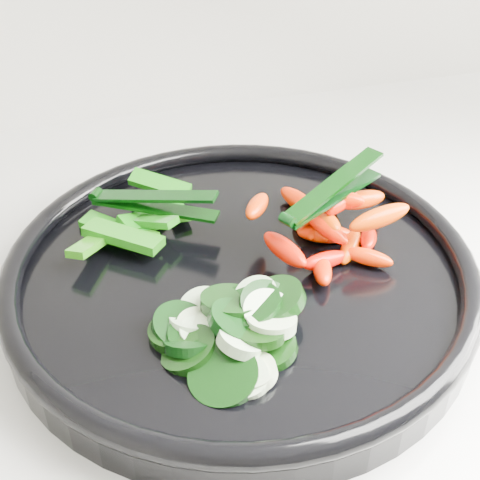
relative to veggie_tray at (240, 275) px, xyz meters
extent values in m
cylinder|color=black|center=(0.00, 0.00, -0.01)|extent=(0.42, 0.42, 0.02)
torus|color=black|center=(0.00, 0.00, 0.01)|extent=(0.43, 0.43, 0.02)
cylinder|color=black|center=(-0.04, -0.11, 0.01)|extent=(0.06, 0.06, 0.03)
cylinder|color=#DFFAC8|center=(-0.03, -0.11, 0.01)|extent=(0.04, 0.04, 0.02)
cylinder|color=black|center=(-0.06, -0.07, 0.01)|extent=(0.04, 0.04, 0.03)
cylinder|color=beige|center=(-0.05, -0.05, 0.01)|extent=(0.04, 0.04, 0.02)
cylinder|color=black|center=(-0.06, -0.05, 0.01)|extent=(0.05, 0.05, 0.03)
cylinder|color=beige|center=(-0.05, -0.07, 0.01)|extent=(0.04, 0.04, 0.02)
cylinder|color=black|center=(0.00, -0.09, 0.01)|extent=(0.05, 0.05, 0.02)
cylinder|color=#DFF3C2|center=(-0.02, -0.11, 0.01)|extent=(0.04, 0.04, 0.02)
cylinder|color=black|center=(-0.04, -0.05, 0.01)|extent=(0.05, 0.05, 0.02)
cylinder|color=beige|center=(-0.04, -0.04, 0.01)|extent=(0.05, 0.05, 0.02)
cylinder|color=black|center=(-0.06, -0.06, 0.01)|extent=(0.06, 0.06, 0.02)
cylinder|color=beige|center=(-0.06, -0.06, 0.01)|extent=(0.05, 0.04, 0.01)
cylinder|color=black|center=(-0.05, -0.07, 0.01)|extent=(0.06, 0.06, 0.02)
cylinder|color=beige|center=(-0.05, -0.06, 0.01)|extent=(0.04, 0.04, 0.01)
cylinder|color=black|center=(-0.06, -0.08, 0.01)|extent=(0.05, 0.05, 0.02)
cylinder|color=beige|center=(-0.05, -0.06, 0.01)|extent=(0.04, 0.04, 0.02)
cylinder|color=black|center=(0.01, -0.06, 0.02)|extent=(0.07, 0.07, 0.03)
cylinder|color=beige|center=(0.00, -0.05, 0.02)|extent=(0.04, 0.04, 0.02)
cylinder|color=black|center=(-0.02, -0.05, 0.02)|extent=(0.06, 0.06, 0.02)
cylinder|color=beige|center=(-0.02, -0.06, 0.02)|extent=(0.03, 0.03, 0.02)
cylinder|color=black|center=(-0.02, -0.07, 0.02)|extent=(0.06, 0.06, 0.03)
cylinder|color=#B2D0A7|center=(-0.03, -0.09, 0.02)|extent=(0.03, 0.04, 0.02)
cylinder|color=black|center=(0.00, -0.06, 0.02)|extent=(0.06, 0.05, 0.03)
cylinder|color=#DAF3C3|center=(0.00, -0.07, 0.02)|extent=(0.05, 0.05, 0.03)
cylinder|color=black|center=(-0.01, -0.06, 0.02)|extent=(0.06, 0.06, 0.02)
cylinder|color=beige|center=(0.00, -0.05, 0.02)|extent=(0.04, 0.04, 0.02)
cylinder|color=black|center=(-0.01, -0.09, 0.02)|extent=(0.04, 0.04, 0.02)
cylinder|color=beige|center=(0.00, -0.08, 0.02)|extent=(0.05, 0.05, 0.02)
ellipsoid|color=#DE5600|center=(0.09, -0.01, 0.01)|extent=(0.04, 0.04, 0.02)
ellipsoid|color=#F10F00|center=(0.07, -0.02, 0.01)|extent=(0.05, 0.02, 0.02)
ellipsoid|color=#FF1200|center=(0.10, -0.02, 0.01)|extent=(0.04, 0.04, 0.02)
ellipsoid|color=#E85B00|center=(0.07, 0.03, 0.01)|extent=(0.03, 0.05, 0.03)
ellipsoid|color=#E91200|center=(0.11, 0.00, 0.01)|extent=(0.03, 0.04, 0.02)
ellipsoid|color=#EE2E00|center=(0.07, 0.03, 0.01)|extent=(0.04, 0.05, 0.02)
ellipsoid|color=#FD2900|center=(0.06, -0.03, 0.01)|extent=(0.03, 0.04, 0.02)
ellipsoid|color=#F25000|center=(0.08, 0.02, 0.01)|extent=(0.05, 0.03, 0.03)
ellipsoid|color=red|center=(0.10, 0.07, 0.01)|extent=(0.02, 0.05, 0.02)
ellipsoid|color=#FF2700|center=(0.08, 0.07, 0.01)|extent=(0.03, 0.05, 0.02)
ellipsoid|color=red|center=(0.03, -0.01, 0.03)|extent=(0.03, 0.06, 0.02)
ellipsoid|color=#ED1900|center=(0.09, 0.04, 0.03)|extent=(0.03, 0.06, 0.03)
ellipsoid|color=#E53C00|center=(0.08, 0.02, 0.03)|extent=(0.02, 0.05, 0.03)
ellipsoid|color=#FF2800|center=(0.07, 0.00, 0.03)|extent=(0.03, 0.05, 0.02)
ellipsoid|color=#F42500|center=(0.06, 0.03, 0.03)|extent=(0.04, 0.03, 0.02)
ellipsoid|color=#E95600|center=(0.12, 0.04, 0.03)|extent=(0.05, 0.03, 0.02)
ellipsoid|color=#F33600|center=(0.09, 0.02, 0.04)|extent=(0.05, 0.04, 0.03)
ellipsoid|color=red|center=(0.02, 0.03, 0.04)|extent=(0.04, 0.04, 0.02)
ellipsoid|color=#F41300|center=(0.09, 0.02, 0.04)|extent=(0.04, 0.03, 0.02)
ellipsoid|color=#F54B00|center=(0.11, -0.01, 0.04)|extent=(0.06, 0.02, 0.02)
cube|color=#0D6809|center=(-0.06, 0.08, 0.01)|extent=(0.03, 0.05, 0.02)
cube|color=#0E6E0A|center=(-0.06, 0.08, 0.01)|extent=(0.07, 0.05, 0.03)
cube|color=#20700A|center=(-0.03, 0.09, 0.01)|extent=(0.02, 0.05, 0.02)
cube|color=#09620B|center=(-0.06, 0.09, 0.01)|extent=(0.06, 0.03, 0.02)
cube|color=#21700A|center=(-0.09, 0.08, 0.01)|extent=(0.05, 0.05, 0.01)
cube|color=#1D6609|center=(-0.08, 0.07, 0.01)|extent=(0.04, 0.06, 0.03)
cube|color=#09640D|center=(-0.06, 0.07, 0.02)|extent=(0.04, 0.05, 0.02)
cube|color=#1E6B0A|center=(-0.11, 0.05, 0.02)|extent=(0.04, 0.04, 0.02)
cube|color=#186309|center=(-0.08, 0.05, 0.02)|extent=(0.07, 0.06, 0.01)
cube|color=#0F6A0A|center=(-0.04, 0.12, 0.02)|extent=(0.06, 0.05, 0.02)
cylinder|color=black|center=(0.04, -0.01, 0.05)|extent=(0.01, 0.01, 0.01)
cube|color=black|center=(0.08, 0.02, 0.05)|extent=(0.10, 0.07, 0.00)
cube|color=black|center=(0.08, 0.02, 0.06)|extent=(0.10, 0.07, 0.02)
cylinder|color=black|center=(-0.10, 0.11, 0.03)|extent=(0.01, 0.01, 0.01)
cube|color=black|center=(-0.05, 0.08, 0.02)|extent=(0.10, 0.07, 0.00)
cube|color=black|center=(-0.05, 0.08, 0.04)|extent=(0.10, 0.07, 0.02)
camera|label=1|loc=(-0.11, -0.40, 0.34)|focal=50.00mm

